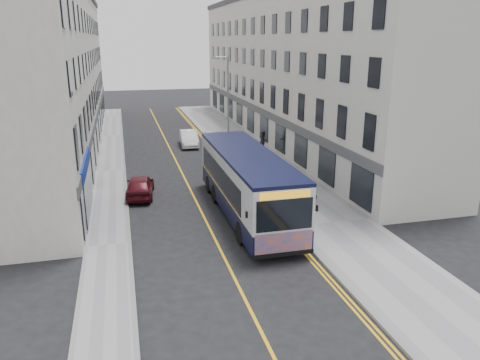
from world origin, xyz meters
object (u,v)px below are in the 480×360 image
streetlamp (227,104)px  car_white (189,138)px  bicycle (305,196)px  pedestrian_far (264,142)px  pedestrian_near (242,146)px  city_bus (247,181)px  car_maroon (140,186)px

streetlamp → car_white: 6.81m
bicycle → pedestrian_far: size_ratio=0.97×
pedestrian_near → pedestrian_far: (2.22, 1.24, -0.01)m
streetlamp → pedestrian_far: bearing=14.7°
city_bus → bicycle: (3.62, 0.64, -1.35)m
city_bus → bicycle: size_ratio=7.15×
city_bus → car_white: (-0.52, 18.03, -1.21)m
car_white → streetlamp: bearing=-62.2°
bicycle → pedestrian_near: 11.84m
city_bus → car_maroon: (-5.46, 4.66, -1.24)m
city_bus → car_maroon: 7.29m
city_bus → pedestrian_near: bearing=76.6°
bicycle → car_white: size_ratio=0.40×
city_bus → bicycle: 3.92m
pedestrian_near → bicycle: bearing=-93.4°
streetlamp → car_maroon: streetlamp is taller
bicycle → car_white: 17.87m
city_bus → pedestrian_far: city_bus is taller
pedestrian_far → car_maroon: 13.95m
streetlamp → city_bus: size_ratio=0.67×
bicycle → pedestrian_far: 13.15m
car_maroon → city_bus: bearing=146.0°
city_bus → streetlamp: bearing=81.8°
streetlamp → city_bus: 13.18m
city_bus → pedestrian_near: city_bus is taller
streetlamp → pedestrian_near: bearing=-18.2°
bicycle → car_maroon: bearing=54.6°
bicycle → pedestrian_far: (1.55, 13.05, 0.43)m
streetlamp → pedestrian_near: 3.58m
pedestrian_near → streetlamp: bearing=155.2°
car_maroon → car_white: bearing=-103.8°
bicycle → pedestrian_far: bearing=-18.3°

